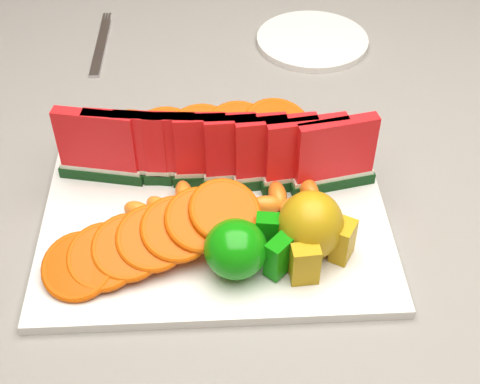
{
  "coord_description": "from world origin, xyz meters",
  "views": [
    {
      "loc": [
        -0.06,
        -0.65,
        1.32
      ],
      "look_at": [
        -0.04,
        -0.1,
        0.81
      ],
      "focal_mm": 50.0,
      "sensor_mm": 36.0,
      "label": 1
    }
  ],
  "objects": [
    {
      "name": "table",
      "position": [
        0.0,
        0.0,
        0.65
      ],
      "size": [
        1.4,
        0.9,
        0.75
      ],
      "color": "#443216",
      "rests_on": "ground"
    },
    {
      "name": "tablecloth",
      "position": [
        0.0,
        0.0,
        0.72
      ],
      "size": [
        1.53,
        1.03,
        0.2
      ],
      "color": "slate",
      "rests_on": "table"
    },
    {
      "name": "platter",
      "position": [
        -0.06,
        -0.1,
        0.76
      ],
      "size": [
        0.4,
        0.3,
        0.01
      ],
      "color": "silver",
      "rests_on": "tablecloth"
    },
    {
      "name": "apple_cluster",
      "position": [
        -0.04,
        -0.18,
        0.8
      ],
      "size": [
        0.11,
        0.09,
        0.06
      ],
      "color": "#3A9516",
      "rests_on": "platter"
    },
    {
      "name": "pear_cluster",
      "position": [
        0.04,
        -0.16,
        0.81
      ],
      "size": [
        0.1,
        0.1,
        0.08
      ],
      "color": "#A88D14",
      "rests_on": "platter"
    },
    {
      "name": "side_plate",
      "position": [
        0.1,
        0.3,
        0.76
      ],
      "size": [
        0.23,
        0.23,
        0.01
      ],
      "color": "silver",
      "rests_on": "tablecloth"
    },
    {
      "name": "fork",
      "position": [
        -0.24,
        0.31,
        0.76
      ],
      "size": [
        0.02,
        0.2,
        0.0
      ],
      "color": "silver",
      "rests_on": "tablecloth"
    },
    {
      "name": "watermelon_row",
      "position": [
        -0.06,
        -0.04,
        0.82
      ],
      "size": [
        0.39,
        0.07,
        0.1
      ],
      "color": "#133D0F",
      "rests_on": "platter"
    },
    {
      "name": "orange_fan_front",
      "position": [
        -0.13,
        -0.16,
        0.8
      ],
      "size": [
        0.26,
        0.15,
        0.06
      ],
      "color": "#CE5E00",
      "rests_on": "platter"
    },
    {
      "name": "orange_fan_back",
      "position": [
        -0.08,
        0.03,
        0.79
      ],
      "size": [
        0.29,
        0.12,
        0.05
      ],
      "color": "#CE5E00",
      "rests_on": "platter"
    },
    {
      "name": "tangerine_segments",
      "position": [
        -0.05,
        -0.09,
        0.78
      ],
      "size": [
        0.24,
        0.08,
        0.03
      ],
      "color": "#F85819",
      "rests_on": "platter"
    }
  ]
}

